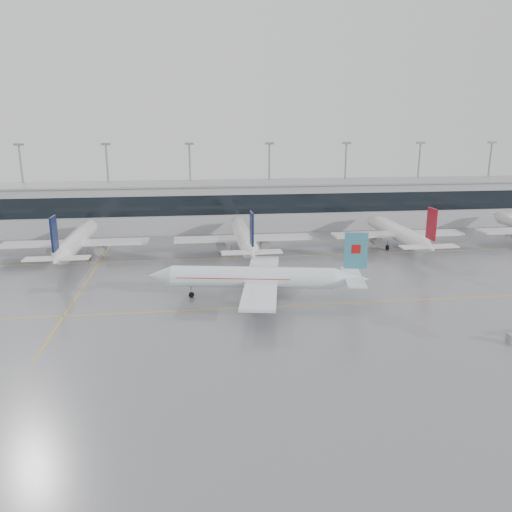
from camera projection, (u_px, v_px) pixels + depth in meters
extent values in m
plane|color=slate|center=(266.00, 307.00, 76.66)|extent=(320.00, 320.00, 0.00)
cube|color=gold|center=(266.00, 307.00, 76.66)|extent=(120.00, 0.25, 0.01)
cube|color=gold|center=(245.00, 257.00, 105.45)|extent=(120.00, 0.25, 0.01)
cube|color=gold|center=(84.00, 285.00, 87.33)|extent=(0.25, 60.00, 0.01)
cube|color=#A3A3A7|center=(232.00, 206.00, 134.63)|extent=(180.00, 15.00, 12.00)
cube|color=black|center=(235.00, 205.00, 127.01)|extent=(180.00, 0.20, 5.00)
cube|color=gray|center=(232.00, 183.00, 133.06)|extent=(182.00, 16.00, 0.40)
cylinder|color=gray|center=(24.00, 188.00, 132.29)|extent=(0.50, 0.50, 22.00)
cube|color=gray|center=(19.00, 144.00, 129.43)|extent=(2.40, 1.00, 0.60)
cylinder|color=gray|center=(109.00, 187.00, 135.02)|extent=(0.50, 0.50, 22.00)
cube|color=gray|center=(106.00, 144.00, 132.16)|extent=(2.40, 1.00, 0.60)
cylinder|color=gray|center=(191.00, 186.00, 137.76)|extent=(0.50, 0.50, 22.00)
cube|color=gray|center=(189.00, 144.00, 134.90)|extent=(2.40, 1.00, 0.60)
cylinder|color=gray|center=(269.00, 184.00, 140.49)|extent=(0.50, 0.50, 22.00)
cube|color=gray|center=(269.00, 143.00, 137.63)|extent=(2.40, 1.00, 0.60)
cylinder|color=gray|center=(345.00, 183.00, 143.22)|extent=(0.50, 0.50, 22.00)
cube|color=gray|center=(347.00, 143.00, 140.36)|extent=(2.40, 1.00, 0.60)
cylinder|color=gray|center=(417.00, 182.00, 145.96)|extent=(0.50, 0.50, 22.00)
cube|color=gray|center=(421.00, 143.00, 143.10)|extent=(2.40, 1.00, 0.60)
cylinder|color=gray|center=(488.00, 181.00, 148.69)|extent=(0.50, 0.50, 22.00)
cube|color=gray|center=(492.00, 142.00, 145.83)|extent=(2.40, 1.00, 0.60)
cylinder|color=white|center=(252.00, 277.00, 79.53)|extent=(26.05, 8.09, 3.39)
cone|color=white|center=(160.00, 276.00, 80.34)|extent=(4.56, 4.07, 3.39)
cone|color=white|center=(352.00, 279.00, 78.68)|extent=(6.13, 4.36, 3.39)
cube|color=white|center=(262.00, 280.00, 79.55)|extent=(10.06, 28.46, 0.45)
cube|color=white|center=(353.00, 277.00, 78.60)|extent=(4.73, 11.11, 0.25)
cube|color=teal|center=(356.00, 251.00, 77.50)|extent=(3.60, 1.01, 5.79)
cylinder|color=#989898|center=(257.00, 299.00, 75.32)|extent=(3.92, 2.73, 2.10)
cylinder|color=#989898|center=(260.00, 280.00, 84.60)|extent=(3.92, 2.73, 2.10)
cylinder|color=gray|center=(191.00, 290.00, 80.68)|extent=(0.20, 0.20, 1.45)
cylinder|color=black|center=(191.00, 295.00, 80.87)|extent=(0.94, 0.46, 0.90)
cylinder|color=gray|center=(267.00, 297.00, 77.47)|extent=(0.24, 0.24, 1.45)
cylinder|color=black|center=(267.00, 301.00, 77.66)|extent=(1.16, 0.64, 1.10)
cylinder|color=gray|center=(268.00, 286.00, 82.50)|extent=(0.24, 0.24, 1.45)
cylinder|color=black|center=(268.00, 290.00, 82.68)|extent=(1.16, 0.64, 1.10)
cube|color=#B70F0F|center=(356.00, 249.00, 77.42)|extent=(1.46, 0.70, 1.40)
cube|color=#B70F0F|center=(234.00, 276.00, 79.65)|extent=(18.32, 6.68, 0.12)
cylinder|color=white|center=(77.00, 240.00, 104.93)|extent=(3.59, 27.36, 3.59)
cone|color=white|center=(91.00, 225.00, 119.98)|extent=(3.59, 4.00, 3.59)
cone|color=white|center=(57.00, 260.00, 89.12)|extent=(3.59, 5.60, 3.59)
cube|color=white|center=(76.00, 243.00, 103.59)|extent=(29.64, 5.00, 0.45)
cube|color=white|center=(57.00, 258.00, 88.85)|extent=(11.40, 2.80, 0.25)
cube|color=#0B1338|center=(54.00, 234.00, 87.51)|extent=(0.35, 3.60, 6.12)
cylinder|color=#989898|center=(53.00, 250.00, 103.86)|extent=(2.10, 3.60, 2.10)
cylinder|color=#989898|center=(101.00, 249.00, 105.05)|extent=(2.10, 3.60, 2.10)
cylinder|color=gray|center=(88.00, 240.00, 115.83)|extent=(0.20, 0.20, 1.56)
cylinder|color=black|center=(89.00, 244.00, 116.03)|extent=(0.30, 0.90, 0.90)
cylinder|color=gray|center=(63.00, 254.00, 102.84)|extent=(0.24, 0.24, 1.56)
cylinder|color=black|center=(63.00, 258.00, 103.03)|extent=(0.45, 1.10, 1.10)
cylinder|color=gray|center=(89.00, 253.00, 103.48)|extent=(0.24, 0.24, 1.56)
cylinder|color=black|center=(89.00, 257.00, 103.68)|extent=(0.45, 1.10, 1.10)
cylinder|color=white|center=(243.00, 235.00, 109.28)|extent=(3.59, 27.36, 3.59)
cone|color=white|center=(236.00, 222.00, 124.33)|extent=(3.59, 4.00, 3.59)
cone|color=white|center=(252.00, 253.00, 93.47)|extent=(3.59, 5.60, 3.59)
cube|color=white|center=(243.00, 238.00, 107.94)|extent=(29.64, 5.00, 0.45)
cube|color=white|center=(252.00, 252.00, 93.20)|extent=(11.40, 2.80, 0.25)
cube|color=#0B1338|center=(252.00, 229.00, 91.86)|extent=(0.35, 3.60, 6.12)
cylinder|color=#989898|center=(221.00, 245.00, 108.21)|extent=(2.10, 3.60, 2.10)
cylinder|color=#989898|center=(265.00, 244.00, 109.40)|extent=(2.10, 3.60, 2.10)
cylinder|color=gray|center=(238.00, 236.00, 120.18)|extent=(0.20, 0.20, 1.56)
cylinder|color=black|center=(238.00, 239.00, 120.38)|extent=(0.30, 0.90, 0.90)
cylinder|color=gray|center=(232.00, 249.00, 107.19)|extent=(0.24, 0.24, 1.56)
cylinder|color=black|center=(232.00, 253.00, 107.38)|extent=(0.45, 1.10, 1.10)
cylinder|color=gray|center=(256.00, 248.00, 107.83)|extent=(0.24, 0.24, 1.56)
cylinder|color=black|center=(256.00, 252.00, 108.03)|extent=(0.45, 1.10, 1.10)
cylinder|color=white|center=(395.00, 231.00, 113.63)|extent=(3.59, 27.36, 3.59)
cone|color=white|center=(371.00, 219.00, 128.68)|extent=(3.59, 4.00, 3.59)
cone|color=white|center=(428.00, 248.00, 97.82)|extent=(3.59, 5.60, 3.59)
cube|color=white|center=(398.00, 234.00, 112.29)|extent=(29.64, 5.00, 0.45)
cube|color=white|center=(429.00, 247.00, 97.55)|extent=(11.40, 2.80, 0.25)
cube|color=maroon|center=(432.00, 224.00, 96.21)|extent=(0.35, 3.60, 6.12)
cylinder|color=#989898|center=(376.00, 241.00, 112.56)|extent=(2.10, 3.60, 2.10)
cylinder|color=#989898|center=(416.00, 239.00, 113.75)|extent=(2.10, 3.60, 2.10)
cylinder|color=gray|center=(377.00, 232.00, 124.53)|extent=(0.20, 0.20, 1.56)
cylinder|color=black|center=(377.00, 235.00, 124.73)|extent=(0.30, 0.90, 0.90)
cylinder|color=gray|center=(388.00, 244.00, 111.54)|extent=(0.24, 0.24, 1.56)
cylinder|color=black|center=(387.00, 248.00, 111.73)|extent=(0.45, 1.10, 1.10)
cylinder|color=gray|center=(410.00, 244.00, 112.18)|extent=(0.24, 0.24, 1.56)
cylinder|color=black|center=(410.00, 247.00, 112.38)|extent=(0.45, 1.10, 1.10)
cone|color=white|center=(497.00, 216.00, 133.03)|extent=(3.59, 4.00, 3.59)
cylinder|color=gray|center=(507.00, 229.00, 128.88)|extent=(0.20, 0.20, 1.56)
cylinder|color=black|center=(507.00, 232.00, 129.08)|extent=(0.30, 0.90, 0.90)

